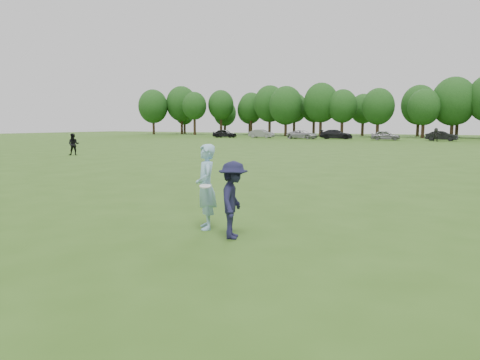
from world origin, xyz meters
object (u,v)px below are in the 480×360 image
(defender, at_px, (233,200))
(car_e, at_px, (386,135))
(car_c, at_px, (302,135))
(player_far_a, at_px, (74,144))
(car_d, at_px, (336,134))
(car_b, at_px, (262,134))
(car_f, at_px, (442,136))
(player_far_d, at_px, (436,135))
(car_a, at_px, (225,133))
(thrower, at_px, (206,187))

(defender, relative_size, car_e, 0.40)
(car_c, bearing_deg, player_far_a, -178.39)
(car_d, bearing_deg, defender, -172.26)
(car_c, bearing_deg, car_d, -60.80)
(car_b, height_order, car_f, car_b)
(player_far_d, bearing_deg, car_d, 148.74)
(player_far_a, relative_size, car_f, 0.40)
(player_far_a, height_order, car_f, player_far_a)
(defender, distance_m, car_a, 68.47)
(player_far_d, relative_size, car_f, 0.44)
(defender, distance_m, car_d, 63.18)
(player_far_a, relative_size, car_a, 0.40)
(car_e, bearing_deg, defender, 179.04)
(player_far_a, relative_size, car_e, 0.41)
(car_e, bearing_deg, player_far_d, -111.83)
(defender, bearing_deg, car_f, -21.10)
(defender, xyz_separation_m, car_e, (-6.72, 59.56, -0.12))
(thrower, height_order, car_c, thrower)
(car_a, xyz_separation_m, car_b, (6.63, 1.53, 0.00))
(car_b, distance_m, car_c, 8.21)
(defender, xyz_separation_m, player_far_d, (0.31, 57.75, 0.11))
(player_far_a, height_order, car_c, player_far_a)
(car_c, distance_m, car_f, 20.77)
(car_a, bearing_deg, car_c, -94.43)
(car_c, relative_size, car_e, 1.20)
(car_a, xyz_separation_m, car_f, (35.44, 1.80, -0.03))
(car_a, relative_size, car_e, 1.02)
(player_far_d, relative_size, car_a, 0.44)
(player_far_a, bearing_deg, car_e, 33.90)
(thrower, relative_size, car_f, 0.46)
(player_far_a, xyz_separation_m, car_b, (-4.90, 45.05, -0.12))
(player_far_d, bearing_deg, car_c, 158.15)
(car_a, bearing_deg, car_d, -88.29)
(car_e, bearing_deg, thrower, 178.16)
(player_far_a, distance_m, car_b, 45.32)
(thrower, bearing_deg, car_b, 165.04)
(defender, height_order, car_f, defender)
(car_d, bearing_deg, car_c, 107.61)
(car_e, bearing_deg, car_d, 69.57)
(player_far_a, bearing_deg, car_c, 50.03)
(defender, xyz_separation_m, player_far_a, (-23.00, 15.60, 0.02))
(thrower, height_order, car_b, thrower)
(car_a, distance_m, car_b, 6.81)
(car_c, xyz_separation_m, car_f, (20.71, 1.67, 0.01))
(car_c, xyz_separation_m, car_d, (5.02, 2.17, 0.05))
(car_a, height_order, car_c, car_a)
(thrower, relative_size, car_e, 0.47)
(player_far_a, distance_m, car_e, 46.88)
(thrower, bearing_deg, defender, 26.83)
(player_far_a, xyz_separation_m, car_e, (16.28, 43.96, -0.14))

